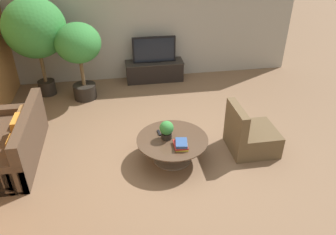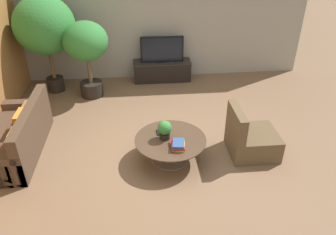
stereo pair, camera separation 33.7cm
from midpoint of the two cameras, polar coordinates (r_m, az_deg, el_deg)
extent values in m
plane|color=brown|center=(5.87, -1.39, -5.37)|extent=(24.00, 24.00, 0.00)
cube|color=#A39E93|center=(8.21, -4.96, 16.97)|extent=(7.40, 0.12, 3.00)
cube|color=black|center=(8.32, -3.54, 8.08)|extent=(1.40, 0.48, 0.49)
cube|color=#2D2823|center=(8.23, -3.59, 9.59)|extent=(1.43, 0.50, 0.02)
cube|color=black|center=(8.12, -3.67, 11.72)|extent=(1.05, 0.08, 0.63)
cube|color=black|center=(8.08, -3.64, 11.62)|extent=(0.97, 0.00, 0.57)
cube|color=black|center=(8.22, -3.60, 9.73)|extent=(0.31, 0.13, 0.02)
cylinder|color=#756656|center=(5.63, -0.99, -7.10)|extent=(0.65, 0.65, 0.02)
cylinder|color=#756656|center=(5.52, -1.01, -5.59)|extent=(0.10, 0.10, 0.39)
cylinder|color=#4C3828|center=(5.40, -1.03, -3.85)|extent=(1.19, 1.19, 0.02)
cube|color=#4C3828|center=(6.20, -26.90, -4.71)|extent=(0.84, 1.92, 0.42)
cube|color=#4C3828|center=(5.88, -24.73, -1.18)|extent=(0.16, 1.92, 0.42)
cube|color=#4C3828|center=(6.86, -25.33, -0.17)|extent=(0.84, 0.20, 0.54)
cube|color=olive|center=(6.32, -25.17, 0.28)|extent=(0.15, 0.31, 0.29)
cube|color=orange|center=(5.94, -26.13, -1.58)|extent=(0.14, 0.39, 0.36)
cube|color=orange|center=(5.61, -27.03, -4.38)|extent=(0.16, 0.29, 0.27)
cube|color=brown|center=(5.90, 12.87, -3.72)|extent=(0.80, 0.76, 0.40)
cube|color=brown|center=(5.56, 10.21, -0.44)|extent=(0.14, 0.76, 0.46)
cylinder|color=black|center=(8.19, -21.41, 4.88)|extent=(0.38, 0.38, 0.33)
cylinder|color=brown|center=(8.01, -22.03, 7.81)|extent=(0.08, 0.08, 0.59)
ellipsoid|color=#337F38|center=(7.73, -23.41, 14.10)|extent=(1.31, 1.31, 1.27)
cylinder|color=black|center=(7.73, -15.47, 4.40)|extent=(0.51, 0.51, 0.33)
cylinder|color=brown|center=(7.55, -15.93, 7.36)|extent=(0.08, 0.08, 0.54)
ellipsoid|color=#337F38|center=(7.31, -16.72, 12.32)|extent=(0.96, 0.96, 0.84)
cylinder|color=black|center=(5.38, -2.05, -3.21)|extent=(0.18, 0.18, 0.11)
sphere|color=#337F38|center=(5.29, -2.08, -1.85)|extent=(0.23, 0.23, 0.23)
cube|color=gold|center=(5.21, 0.49, -5.00)|extent=(0.24, 0.30, 0.03)
cube|color=#A32823|center=(5.19, 0.31, -4.78)|extent=(0.21, 0.29, 0.03)
cube|color=#2D4C84|center=(5.16, 0.48, -4.49)|extent=(0.22, 0.28, 0.04)
cube|color=black|center=(5.53, -3.32, -2.70)|extent=(0.05, 0.16, 0.02)
camera|label=1|loc=(0.17, -91.70, -1.02)|focal=35.00mm
camera|label=2|loc=(0.17, 88.30, 1.02)|focal=35.00mm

